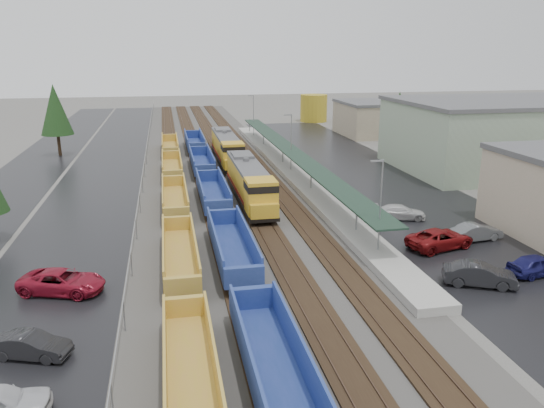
{
  "coord_description": "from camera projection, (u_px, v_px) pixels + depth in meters",
  "views": [
    {
      "loc": [
        -6.52,
        -16.97,
        15.99
      ],
      "look_at": [
        2.92,
        30.0,
        2.0
      ],
      "focal_mm": 35.0,
      "sensor_mm": 36.0,
      "label": 1
    }
  ],
  "objects": [
    {
      "name": "locomotive_trail",
      "position": [
        227.0,
        148.0,
        76.47
      ],
      "size": [
        2.89,
        19.08,
        4.32
      ],
      "color": "black",
      "rests_on": "ground"
    },
    {
      "name": "east_commuter_lot",
      "position": [
        358.0,
        171.0,
        72.33
      ],
      "size": [
        16.0,
        100.0,
        0.02
      ],
      "primitive_type": "cube",
      "color": "black",
      "rests_on": "ground"
    },
    {
      "name": "well_string_blue",
      "position": [
        221.0,
        216.0,
        48.89
      ],
      "size": [
        2.74,
        95.82,
        2.43
      ],
      "color": "navy",
      "rests_on": "ground"
    },
    {
      "name": "station_platform",
      "position": [
        291.0,
        169.0,
        70.34
      ],
      "size": [
        3.0,
        80.0,
        8.0
      ],
      "color": "#9E9B93",
      "rests_on": "ground"
    },
    {
      "name": "ballast_strip",
      "position": [
        213.0,
        162.0,
        78.14
      ],
      "size": [
        20.0,
        160.0,
        0.08
      ],
      "primitive_type": "cube",
      "color": "#302D2B",
      "rests_on": "ground"
    },
    {
      "name": "trackbed",
      "position": [
        213.0,
        161.0,
        78.11
      ],
      "size": [
        14.6,
        160.0,
        0.22
      ],
      "color": "black",
      "rests_on": "ground"
    },
    {
      "name": "storage_tank",
      "position": [
        314.0,
        108.0,
        121.71
      ],
      "size": [
        6.12,
        6.12,
        6.12
      ],
      "primitive_type": "cylinder",
      "color": "#AD9522",
      "rests_on": "ground"
    },
    {
      "name": "parked_car_east_c",
      "position": [
        400.0,
        212.0,
        51.76
      ],
      "size": [
        3.04,
        5.17,
        1.41
      ],
      "primitive_type": "imported",
      "rotation": [
        0.0,
        0.0,
        1.34
      ],
      "color": "silver",
      "rests_on": "ground"
    },
    {
      "name": "west_road",
      "position": [
        32.0,
        169.0,
        73.42
      ],
      "size": [
        9.0,
        160.0,
        0.02
      ],
      "primitive_type": "cube",
      "color": "black",
      "rests_on": "ground"
    },
    {
      "name": "chainlink_fence",
      "position": [
        146.0,
        156.0,
        74.43
      ],
      "size": [
        0.08,
        160.04,
        2.02
      ],
      "color": "gray",
      "rests_on": "ground"
    },
    {
      "name": "parked_car_east_d",
      "position": [
        538.0,
        265.0,
        38.86
      ],
      "size": [
        2.42,
        4.82,
        1.58
      ],
      "primitive_type": "imported",
      "rotation": [
        0.0,
        0.0,
        1.7
      ],
      "color": "#161654",
      "rests_on": "ground"
    },
    {
      "name": "parked_car_west_c",
      "position": [
        62.0,
        282.0,
        36.04
      ],
      "size": [
        4.26,
        6.26,
        1.59
      ],
      "primitive_type": "imported",
      "rotation": [
        0.0,
        0.0,
        1.26
      ],
      "color": "maroon",
      "rests_on": "ground"
    },
    {
      "name": "tree_west_far",
      "position": [
        55.0,
        110.0,
        81.21
      ],
      "size": [
        4.84,
        4.84,
        11.0
      ],
      "color": "#332316",
      "rests_on": "ground"
    },
    {
      "name": "west_parking_lot",
      "position": [
        107.0,
        166.0,
        75.31
      ],
      "size": [
        10.0,
        160.0,
        0.02
      ],
      "primitive_type": "cube",
      "color": "black",
      "rests_on": "ground"
    },
    {
      "name": "parked_car_east_b",
      "position": [
        440.0,
        239.0,
        44.17
      ],
      "size": [
        4.13,
        6.39,
        1.64
      ],
      "primitive_type": "imported",
      "rotation": [
        0.0,
        0.0,
        1.83
      ],
      "color": "maroon",
      "rests_on": "ground"
    },
    {
      "name": "locomotive_lead",
      "position": [
        250.0,
        182.0,
        56.7
      ],
      "size": [
        2.89,
        19.08,
        4.32
      ],
      "color": "black",
      "rests_on": "ground"
    },
    {
      "name": "distant_hills",
      "position": [
        285.0,
        88.0,
        228.43
      ],
      "size": [
        301.0,
        140.0,
        25.2
      ],
      "color": "#515F49",
      "rests_on": "ground"
    },
    {
      "name": "parked_car_west_b",
      "position": [
        31.0,
        346.0,
        28.44
      ],
      "size": [
        2.71,
        4.44,
        1.38
      ],
      "primitive_type": "imported",
      "rotation": [
        0.0,
        0.0,
        1.25
      ],
      "color": "black",
      "rests_on": "ground"
    },
    {
      "name": "parked_car_east_a",
      "position": [
        480.0,
        275.0,
        37.12
      ],
      "size": [
        3.56,
        5.23,
        1.63
      ],
      "primitive_type": "imported",
      "rotation": [
        0.0,
        0.0,
        1.16
      ],
      "color": "black",
      "rests_on": "ground"
    },
    {
      "name": "industrial_buildings",
      "position": [
        504.0,
        141.0,
        70.78
      ],
      "size": [
        32.52,
        75.3,
        9.5
      ],
      "color": "#BEA591",
      "rests_on": "ground"
    },
    {
      "name": "parked_car_east_e",
      "position": [
        476.0,
        232.0,
        45.96
      ],
      "size": [
        2.15,
        4.74,
        1.51
      ],
      "primitive_type": "imported",
      "rotation": [
        0.0,
        0.0,
        1.69
      ],
      "color": "#55585A",
      "rests_on": "ground"
    },
    {
      "name": "well_string_yellow",
      "position": [
        177.0,
        222.0,
        47.4
      ],
      "size": [
        2.48,
        92.7,
        2.2
      ],
      "color": "gold",
      "rests_on": "ground"
    },
    {
      "name": "tree_east",
      "position": [
        398.0,
        115.0,
        79.75
      ],
      "size": [
        4.4,
        4.4,
        10.0
      ],
      "color": "#332316",
      "rests_on": "ground"
    }
  ]
}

